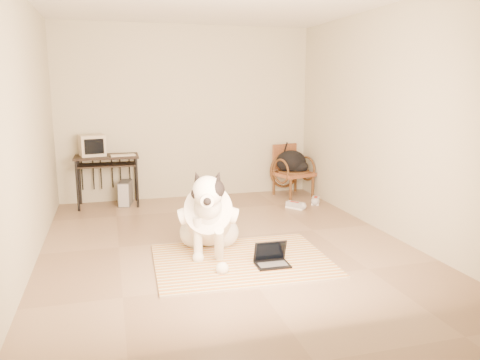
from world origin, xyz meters
name	(u,v)px	position (x,y,z in m)	size (l,w,h in m)	color
floor	(221,238)	(0.00, 0.00, 0.00)	(4.50, 4.50, 0.00)	#8E7157
wall_back	(187,113)	(0.00, 2.25, 1.35)	(4.50, 4.50, 0.00)	beige
wall_front	(297,149)	(0.00, -2.25, 1.35)	(4.50, 4.50, 0.00)	beige
wall_left	(28,128)	(-2.00, 0.00, 1.35)	(4.50, 4.50, 0.00)	beige
wall_right	(377,120)	(2.00, 0.00, 1.35)	(4.50, 4.50, 0.00)	beige
rug	(242,260)	(0.03, -0.78, 0.01)	(1.81, 1.41, 0.02)	orange
dog	(209,218)	(-0.24, -0.46, 0.39)	(0.68, 1.37, 0.99)	white
laptop	(272,259)	(0.28, -0.99, 0.08)	(0.34, 0.25, 0.23)	black
computer_desk	(107,163)	(-1.26, 1.95, 0.66)	(0.92, 0.52, 0.76)	black
crt_monitor	(92,145)	(-1.46, 2.00, 0.92)	(0.40, 0.39, 0.31)	#B2A38B
desk_keyboard	(123,155)	(-1.03, 1.85, 0.77)	(0.35, 0.13, 0.02)	#B2A38B
pc_tower	(126,193)	(-1.02, 1.96, 0.18)	(0.24, 0.41, 0.36)	#4C4C4E
rattan_chair	(291,170)	(1.64, 1.87, 0.42)	(0.67, 0.66, 0.83)	brown
backpack	(292,163)	(1.64, 1.84, 0.55)	(0.51, 0.41, 0.37)	black
sneaker_left	(295,206)	(1.37, 1.05, 0.04)	(0.26, 0.30, 0.10)	white
sneaker_right	(316,201)	(1.79, 1.25, 0.04)	(0.23, 0.29, 0.10)	white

